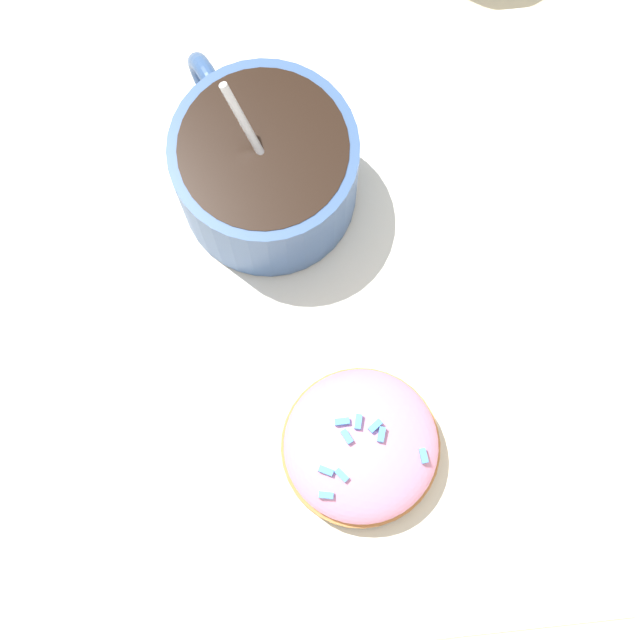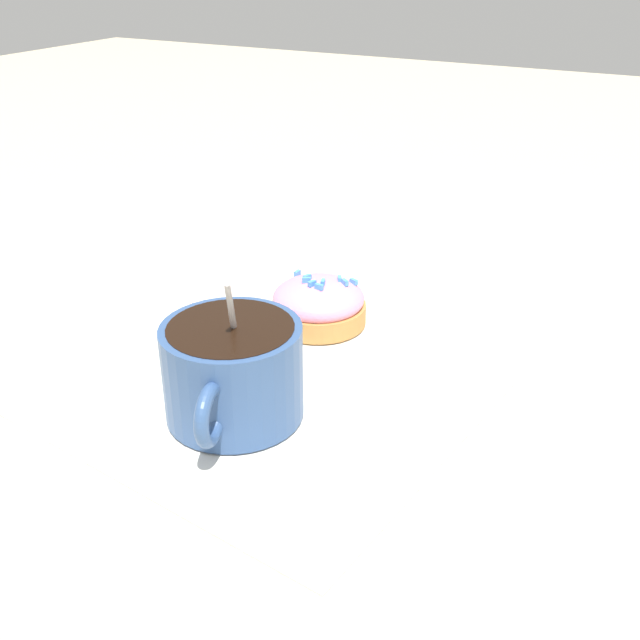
% 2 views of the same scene
% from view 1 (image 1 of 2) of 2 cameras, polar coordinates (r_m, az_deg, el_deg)
% --- Properties ---
extents(ground_plane, '(3.00, 3.00, 0.00)m').
position_cam_1_polar(ground_plane, '(0.56, -0.99, -0.18)').
color(ground_plane, '#C6B793').
extents(paper_napkin, '(0.37, 0.34, 0.00)m').
position_cam_1_polar(paper_napkin, '(0.56, -1.00, -0.15)').
color(paper_napkin, white).
rests_on(paper_napkin, ground_plane).
extents(coffee_cup, '(0.12, 0.09, 0.11)m').
position_cam_1_polar(coffee_cup, '(0.54, -3.30, 8.05)').
color(coffee_cup, '#335184').
rests_on(coffee_cup, paper_napkin).
extents(frosted_pastry, '(0.08, 0.08, 0.04)m').
position_cam_1_polar(frosted_pastry, '(0.53, 2.18, -6.77)').
color(frosted_pastry, '#C18442').
rests_on(frosted_pastry, paper_napkin).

